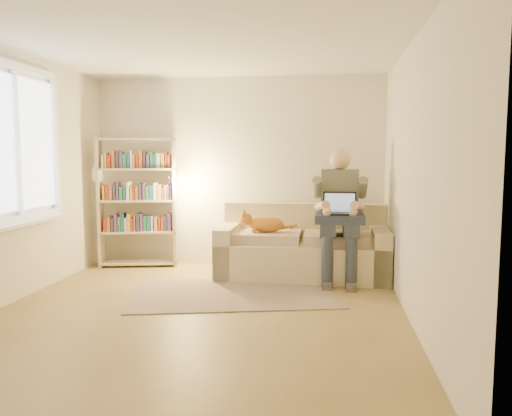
# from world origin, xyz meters

# --- Properties ---
(floor) EXTENTS (4.50, 4.50, 0.00)m
(floor) POSITION_xyz_m (0.00, 0.00, 0.00)
(floor) COLOR olive
(floor) RESTS_ON ground
(ceiling) EXTENTS (4.00, 4.50, 0.02)m
(ceiling) POSITION_xyz_m (0.00, 0.00, 2.60)
(ceiling) COLOR white
(ceiling) RESTS_ON wall_back
(wall_left) EXTENTS (0.02, 4.50, 2.60)m
(wall_left) POSITION_xyz_m (-2.00, 0.00, 1.30)
(wall_left) COLOR silver
(wall_left) RESTS_ON floor
(wall_right) EXTENTS (0.02, 4.50, 2.60)m
(wall_right) POSITION_xyz_m (2.00, 0.00, 1.30)
(wall_right) COLOR silver
(wall_right) RESTS_ON floor
(wall_back) EXTENTS (4.00, 0.02, 2.60)m
(wall_back) POSITION_xyz_m (0.00, 2.25, 1.30)
(wall_back) COLOR silver
(wall_back) RESTS_ON floor
(wall_front) EXTENTS (4.00, 0.02, 2.60)m
(wall_front) POSITION_xyz_m (0.00, -2.25, 1.30)
(wall_front) COLOR silver
(wall_front) RESTS_ON floor
(window) EXTENTS (0.12, 1.52, 1.69)m
(window) POSITION_xyz_m (-1.95, 0.20, 1.38)
(window) COLOR white
(window) RESTS_ON wall_left
(sofa) EXTENTS (2.12, 0.96, 0.90)m
(sofa) POSITION_xyz_m (0.93, 1.65, 0.33)
(sofa) COLOR beige
(sofa) RESTS_ON floor
(person) EXTENTS (0.46, 0.74, 1.60)m
(person) POSITION_xyz_m (1.38, 1.49, 0.89)
(person) COLOR #6A6E59
(person) RESTS_ON sofa
(cat) EXTENTS (0.68, 0.24, 0.25)m
(cat) POSITION_xyz_m (0.42, 1.52, 0.68)
(cat) COLOR orange
(cat) RESTS_ON sofa
(blanket) EXTENTS (0.57, 0.47, 0.10)m
(blanket) POSITION_xyz_m (1.44, 1.32, 0.78)
(blanket) COLOR #242C3F
(blanket) RESTS_ON person
(laptop) EXTENTS (0.39, 0.33, 0.33)m
(laptop) POSITION_xyz_m (1.44, 1.33, 0.90)
(laptop) COLOR black
(laptop) RESTS_ON blanket
(bookshelf) EXTENTS (1.21, 0.48, 1.77)m
(bookshelf) POSITION_xyz_m (-1.33, 1.90, 0.98)
(bookshelf) COLOR beige
(bookshelf) RESTS_ON floor
(rug) EXTENTS (2.47, 1.78, 0.01)m
(rug) POSITION_xyz_m (0.23, 0.69, 0.01)
(rug) COLOR gray
(rug) RESTS_ON floor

